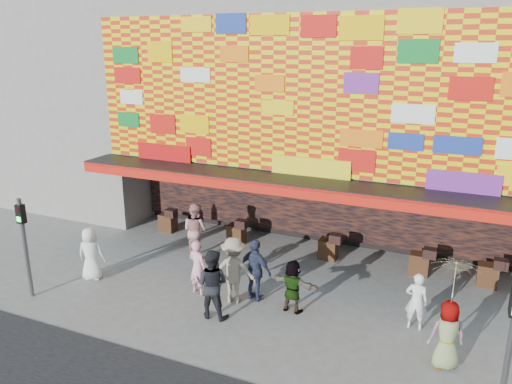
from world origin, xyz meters
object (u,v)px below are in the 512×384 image
at_px(ped_a, 91,254).
at_px(ped_b, 198,267).
at_px(ped_h, 416,301).
at_px(ped_f, 293,286).
at_px(ped_c, 212,284).
at_px(ped_g, 447,335).
at_px(parasol, 454,281).
at_px(signal_right, 511,337).
at_px(ped_e, 256,270).
at_px(ped_i, 195,230).
at_px(ped_d, 234,270).
at_px(signal_left, 24,237).

xyz_separation_m(ped_a, ped_b, (3.51, 0.52, -0.02)).
height_order(ped_a, ped_h, ped_a).
relative_size(ped_b, ped_f, 1.10).
bearing_deg(ped_c, ped_g, 177.80).
relative_size(ped_a, ped_g, 1.03).
bearing_deg(ped_a, parasol, 160.42).
bearing_deg(ped_g, parasol, 180.00).
bearing_deg(ped_a, ped_g, 160.42).
bearing_deg(ped_f, signal_right, 162.38).
distance_m(ped_e, ped_g, 5.33).
distance_m(signal_right, ped_i, 10.51).
distance_m(ped_e, parasol, 5.47).
relative_size(ped_b, ped_i, 0.87).
bearing_deg(ped_d, ped_f, 170.85).
relative_size(ped_d, ped_f, 1.29).
height_order(signal_left, ped_f, signal_left).
height_order(ped_b, ped_f, ped_b).
bearing_deg(ped_f, ped_c, 37.17).
bearing_deg(ped_g, ped_d, -30.38).
height_order(ped_d, parasol, parasol).
height_order(ped_c, ped_g, ped_c).
xyz_separation_m(ped_i, parasol, (8.36, -3.12, 1.21)).
height_order(ped_a, ped_d, ped_d).
distance_m(ped_b, ped_h, 6.13).
bearing_deg(ped_h, ped_g, 117.45).
distance_m(ped_f, ped_h, 3.23).
bearing_deg(signal_right, ped_i, 154.76).
xyz_separation_m(ped_b, ped_f, (2.91, 0.14, -0.08)).
xyz_separation_m(signal_left, ped_b, (4.36, 2.14, -1.03)).
distance_m(ped_b, ped_g, 6.97).
bearing_deg(ped_h, ped_i, -15.76).
bearing_deg(ped_a, signal_right, 153.94).
distance_m(ped_a, ped_h, 9.68).
bearing_deg(ped_e, ped_b, 25.08).
bearing_deg(ped_e, ped_i, -17.71).
bearing_deg(ped_f, ped_h, -165.21).
relative_size(signal_left, ped_h, 1.94).
distance_m(ped_c, parasol, 6.03).
bearing_deg(ped_d, ped_a, -8.37).
xyz_separation_m(signal_right, ped_i, (-9.47, 4.47, -0.90)).
relative_size(ped_b, ped_c, 0.86).
xyz_separation_m(ped_a, ped_d, (4.70, 0.50, 0.12)).
bearing_deg(signal_left, ped_a, 62.13).
height_order(signal_left, ped_e, signal_left).
xyz_separation_m(ped_g, ped_h, (-0.83, 1.41, -0.05)).
xyz_separation_m(ped_c, parasol, (5.91, 0.19, 1.21)).
xyz_separation_m(ped_d, ped_h, (4.91, 0.63, -0.20)).
height_order(ped_b, ped_e, ped_e).
xyz_separation_m(ped_f, ped_i, (-4.34, 2.18, 0.21)).
bearing_deg(ped_i, ped_b, 133.29).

